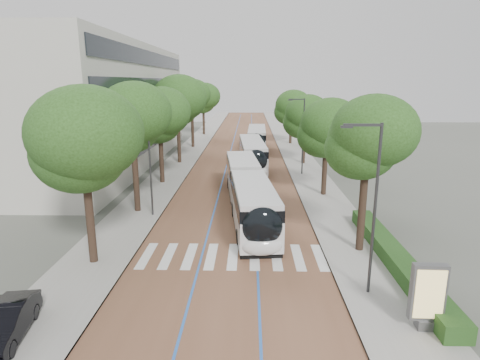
% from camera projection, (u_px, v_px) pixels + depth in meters
% --- Properties ---
extents(ground, '(160.00, 160.00, 0.00)m').
position_uv_depth(ground, '(228.00, 264.00, 22.15)').
color(ground, '#51544C').
rests_on(ground, ground).
extents(road, '(11.00, 140.00, 0.02)m').
position_uv_depth(road, '(242.00, 148.00, 60.96)').
color(road, brown).
rests_on(road, ground).
extents(sidewalk_left, '(4.00, 140.00, 0.12)m').
position_uv_depth(sidewalk_left, '(193.00, 147.00, 61.13)').
color(sidewalk_left, gray).
rests_on(sidewalk_left, ground).
extents(sidewalk_right, '(4.00, 140.00, 0.12)m').
position_uv_depth(sidewalk_right, '(291.00, 147.00, 60.78)').
color(sidewalk_right, gray).
rests_on(sidewalk_right, ground).
extents(kerb_left, '(0.20, 140.00, 0.14)m').
position_uv_depth(kerb_left, '(205.00, 147.00, 61.08)').
color(kerb_left, gray).
rests_on(kerb_left, ground).
extents(kerb_right, '(0.20, 140.00, 0.14)m').
position_uv_depth(kerb_right, '(279.00, 147.00, 60.82)').
color(kerb_right, gray).
rests_on(kerb_right, ground).
extents(zebra_crossing, '(10.55, 3.60, 0.01)m').
position_uv_depth(zebra_crossing, '(233.00, 256.00, 23.11)').
color(zebra_crossing, silver).
rests_on(zebra_crossing, ground).
extents(lane_line_left, '(0.12, 126.00, 0.01)m').
position_uv_depth(lane_line_left, '(232.00, 147.00, 61.00)').
color(lane_line_left, '#2459B4').
rests_on(lane_line_left, road).
extents(lane_line_right, '(0.12, 126.00, 0.01)m').
position_uv_depth(lane_line_right, '(253.00, 148.00, 60.92)').
color(lane_line_right, '#2459B4').
rests_on(lane_line_right, road).
extents(office_building, '(18.11, 40.00, 14.00)m').
position_uv_depth(office_building, '(78.00, 105.00, 48.10)').
color(office_building, beige).
rests_on(office_building, ground).
extents(hedge, '(1.20, 14.00, 0.80)m').
position_uv_depth(hedge, '(395.00, 257.00, 21.81)').
color(hedge, '#173C14').
rests_on(hedge, sidewalk_right).
extents(streetlight_near, '(1.82, 0.20, 8.00)m').
position_uv_depth(streetlight_near, '(372.00, 197.00, 17.92)').
color(streetlight_near, '#313234').
rests_on(streetlight_near, sidewalk_right).
extents(streetlight_far, '(1.82, 0.20, 8.00)m').
position_uv_depth(streetlight_far, '(302.00, 130.00, 42.19)').
color(streetlight_far, '#313234').
rests_on(streetlight_far, sidewalk_right).
extents(lamp_post_left, '(0.14, 0.14, 8.00)m').
position_uv_depth(lamp_post_left, '(150.00, 162.00, 29.06)').
color(lamp_post_left, '#313234').
rests_on(lamp_post_left, sidewalk_left).
extents(trees_left, '(6.48, 60.81, 10.07)m').
position_uv_depth(trees_left, '(173.00, 108.00, 45.07)').
color(trees_left, black).
rests_on(trees_left, ground).
extents(trees_right, '(5.69, 47.23, 8.62)m').
position_uv_depth(trees_right, '(308.00, 119.00, 44.75)').
color(trees_right, black).
rests_on(trees_right, ground).
extents(lead_bus, '(4.25, 18.55, 3.20)m').
position_uv_depth(lead_bus, '(248.00, 192.00, 30.45)').
color(lead_bus, black).
rests_on(lead_bus, ground).
extents(bus_queued_0, '(3.27, 12.53, 3.20)m').
position_uv_depth(bus_queued_0, '(252.00, 155.00, 45.98)').
color(bus_queued_0, silver).
rests_on(bus_queued_0, ground).
extents(bus_queued_1, '(2.80, 12.45, 3.20)m').
position_uv_depth(bus_queued_1, '(257.00, 139.00, 58.43)').
color(bus_queued_1, silver).
rests_on(bus_queued_1, ground).
extents(ad_panel, '(1.36, 0.54, 2.81)m').
position_uv_depth(ad_panel, '(428.00, 295.00, 15.87)').
color(ad_panel, '#59595B').
rests_on(ad_panel, sidewalk_right).
extents(parked_car, '(2.10, 4.30, 1.36)m').
position_uv_depth(parked_car, '(5.00, 323.00, 15.40)').
color(parked_car, black).
rests_on(parked_car, sidewalk_left).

